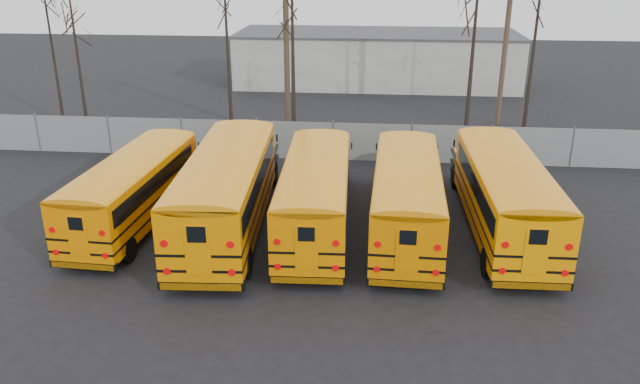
# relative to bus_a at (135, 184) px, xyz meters

# --- Properties ---
(ground) EXTENTS (120.00, 120.00, 0.00)m
(ground) POSITION_rel_bus_a_xyz_m (7.16, -3.23, -1.66)
(ground) COLOR black
(ground) RESTS_ON ground
(fence) EXTENTS (40.00, 0.04, 2.00)m
(fence) POSITION_rel_bus_a_xyz_m (7.16, 8.77, -0.66)
(fence) COLOR gray
(fence) RESTS_ON ground
(distant_building) EXTENTS (22.00, 8.00, 4.00)m
(distant_building) POSITION_rel_bus_a_xyz_m (9.16, 28.77, 0.34)
(distant_building) COLOR beige
(distant_building) RESTS_ON ground
(bus_a) EXTENTS (2.85, 10.26, 2.84)m
(bus_a) POSITION_rel_bus_a_xyz_m (0.00, 0.00, 0.00)
(bus_a) COLOR black
(bus_a) RESTS_ON ground
(bus_b) EXTENTS (3.40, 11.89, 3.29)m
(bus_b) POSITION_rel_bus_a_xyz_m (3.79, -0.37, 0.26)
(bus_b) COLOR black
(bus_b) RESTS_ON ground
(bus_c) EXTENTS (2.86, 10.76, 2.99)m
(bus_c) POSITION_rel_bus_a_xyz_m (7.16, -0.06, 0.08)
(bus_c) COLOR black
(bus_c) RESTS_ON ground
(bus_d) EXTENTS (2.75, 10.72, 2.98)m
(bus_d) POSITION_rel_bus_a_xyz_m (10.60, -0.00, 0.08)
(bus_d) COLOR black
(bus_d) RESTS_ON ground
(bus_e) EXTENTS (2.77, 11.12, 3.10)m
(bus_e) POSITION_rel_bus_a_xyz_m (14.29, 0.42, 0.15)
(bus_e) COLOR black
(bus_e) RESTS_ON ground
(utility_pole_left) EXTENTS (1.83, 0.33, 10.29)m
(utility_pole_left) POSITION_rel_bus_a_xyz_m (4.26, 12.52, 3.62)
(utility_pole_left) COLOR #433726
(utility_pole_left) RESTS_ON ground
(utility_pole_right) EXTENTS (1.79, 0.40, 10.07)m
(utility_pole_right) POSITION_rel_bus_a_xyz_m (16.89, 16.80, 3.51)
(utility_pole_right) COLOR #4B392A
(utility_pole_right) RESTS_ON ground
(tree_0) EXTENTS (0.26, 0.26, 10.48)m
(tree_0) POSITION_rel_bus_a_xyz_m (-10.43, 14.60, 3.58)
(tree_0) COLOR black
(tree_0) RESTS_ON ground
(tree_1) EXTENTS (0.26, 0.26, 9.21)m
(tree_1) POSITION_rel_bus_a_xyz_m (-7.85, 12.49, 2.94)
(tree_1) COLOR black
(tree_1) RESTS_ON ground
(tree_2) EXTENTS (0.26, 0.26, 10.41)m
(tree_2) POSITION_rel_bus_a_xyz_m (0.75, 13.27, 3.54)
(tree_2) COLOR black
(tree_2) RESTS_ON ground
(tree_3) EXTENTS (0.26, 0.26, 9.70)m
(tree_3) POSITION_rel_bus_a_xyz_m (4.73, 11.65, 3.19)
(tree_3) COLOR black
(tree_3) RESTS_ON ground
(tree_4) EXTENTS (0.26, 0.26, 10.91)m
(tree_4) POSITION_rel_bus_a_xyz_m (14.23, 11.40, 3.79)
(tree_4) COLOR black
(tree_4) RESTS_ON ground
(tree_5) EXTENTS (0.26, 0.26, 11.16)m
(tree_5) POSITION_rel_bus_a_xyz_m (18.08, 14.72, 3.92)
(tree_5) COLOR black
(tree_5) RESTS_ON ground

